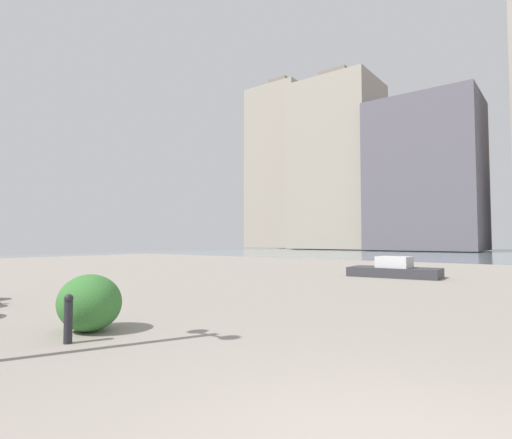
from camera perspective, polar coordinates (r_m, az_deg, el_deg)
name	(u,v)px	position (r m, az deg, el deg)	size (l,w,h in m)	color
building_slab	(425,176)	(67.05, 22.61, 5.65)	(15.54, 12.01, 22.38)	#5B5660
building_annex	(337,165)	(74.68, 11.32, 7.46)	(14.43, 12.03, 31.74)	#9E9384
building_highrise	(282,168)	(87.27, 3.66, 7.23)	(11.83, 11.16, 35.70)	#9E9384
bollard_near	(68,318)	(6.68, -24.78, -12.35)	(0.13, 0.13, 0.71)	#232328
shrub_low	(90,303)	(7.38, -22.26, -10.73)	(1.10, 0.99, 0.93)	#387533
boat	(394,272)	(17.62, 18.79, -6.93)	(3.61, 1.85, 0.95)	#333338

